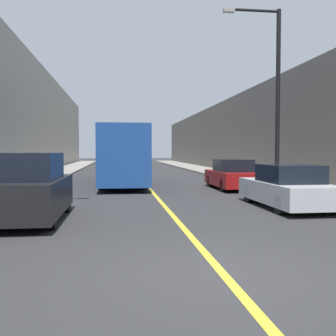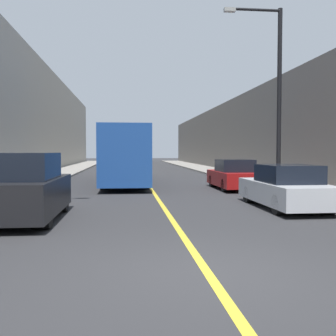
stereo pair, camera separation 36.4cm
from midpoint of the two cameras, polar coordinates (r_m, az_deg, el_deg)
The scene contains 11 objects.
ground_plane at distance 6.51m, azimuth 7.34°, elevation -14.76°, with size 200.00×200.00×0.00m, color #2D2D30.
sidewalk_left at distance 36.49m, azimuth -14.61°, elevation -0.51°, with size 3.13×72.00×0.15m, color gray.
sidewalk_right at distance 37.03m, azimuth 6.80°, elevation -0.40°, with size 3.13×72.00×0.15m, color gray.
building_row_left at distance 37.25m, azimuth -20.16°, elevation 6.91°, with size 4.00×72.00×9.80m, color gray.
building_row_right at distance 37.97m, azimuth 12.09°, elevation 4.58°, with size 4.00×72.00×6.70m, color #66605B.
road_center_line at distance 36.12m, azimuth -3.82°, elevation -0.57°, with size 0.16×72.00×0.01m, color gold.
bus at distance 23.72m, azimuth -5.85°, elevation 1.93°, with size 2.46×12.58×3.18m.
parked_suv_left at distance 11.53m, azimuth -19.60°, elevation -2.93°, with size 2.04×4.42×1.88m.
car_right_near at distance 13.86m, azimuth 17.45°, elevation -2.85°, with size 1.87×4.62×1.47m.
car_right_mid at distance 20.04m, azimuth 10.02°, elevation -1.12°, with size 1.81×4.36×1.51m.
street_lamp_right at distance 18.56m, azimuth 15.77°, elevation 11.12°, with size 2.65×0.24×8.10m.
Camera 2 is at (-1.28, -6.06, 1.93)m, focal length 42.00 mm.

